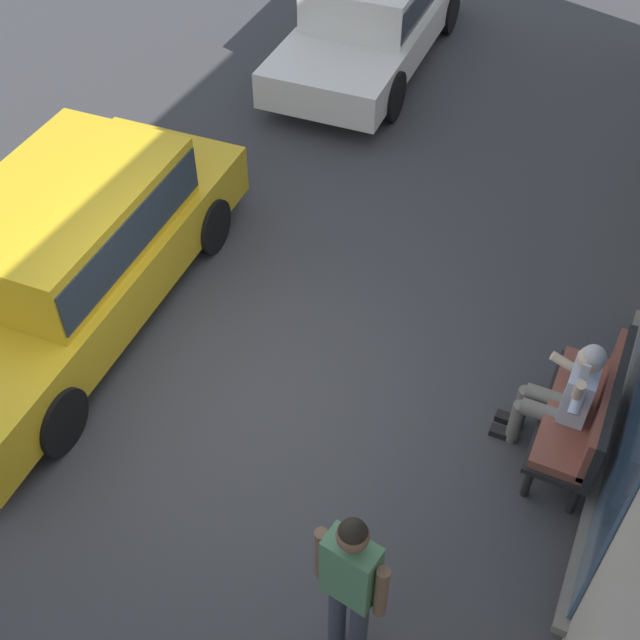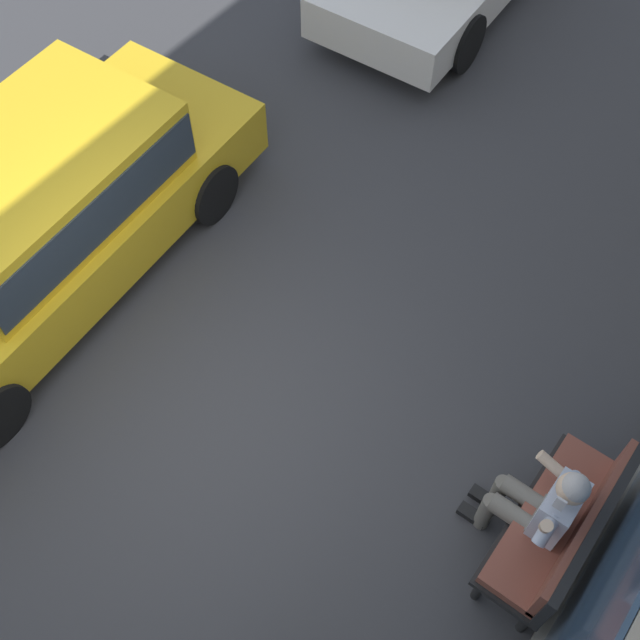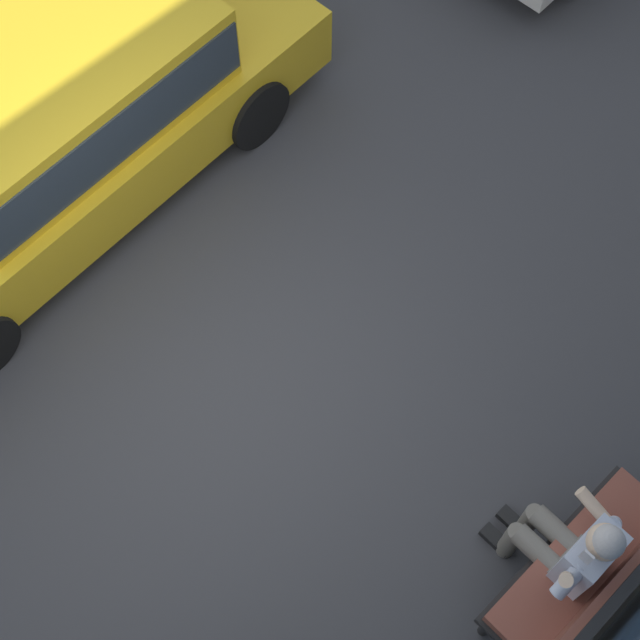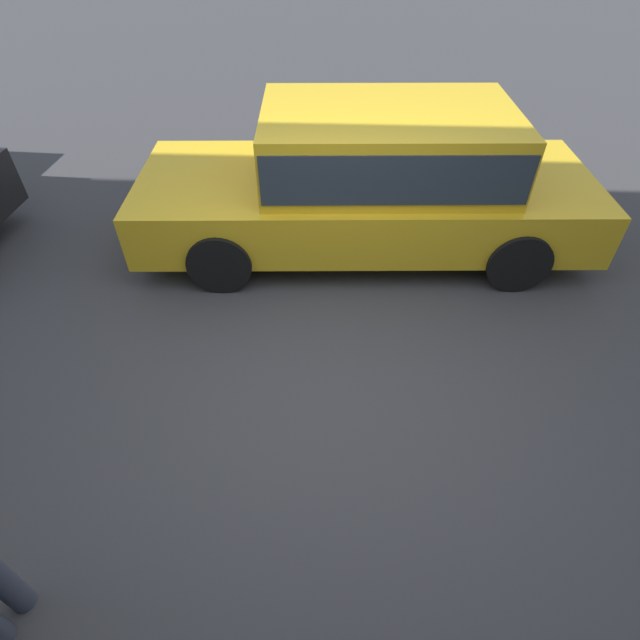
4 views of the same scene
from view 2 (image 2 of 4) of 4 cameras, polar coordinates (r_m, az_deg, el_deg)
ground_plane at (r=7.01m, az=-7.85°, el=-6.69°), size 60.00×60.00×0.00m
bench at (r=6.23m, az=17.15°, el=-13.89°), size 1.44×0.55×0.99m
person_on_phone at (r=6.09m, az=15.49°, el=-12.65°), size 0.73×0.74×1.33m
parked_car_mid at (r=7.58m, az=-19.48°, el=7.15°), size 4.76×2.02×1.47m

